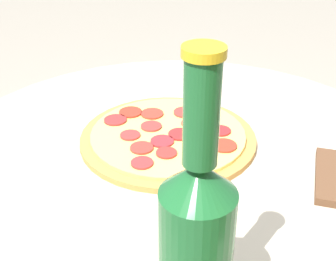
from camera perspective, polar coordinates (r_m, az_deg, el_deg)
table at (r=0.86m, az=1.47°, el=-12.72°), size 0.83×0.83×0.70m
pizza at (r=0.79m, az=-0.00°, el=-0.74°), size 0.30×0.30×0.02m
beer_bottle at (r=0.44m, az=3.48°, el=-12.96°), size 0.07×0.07×0.29m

